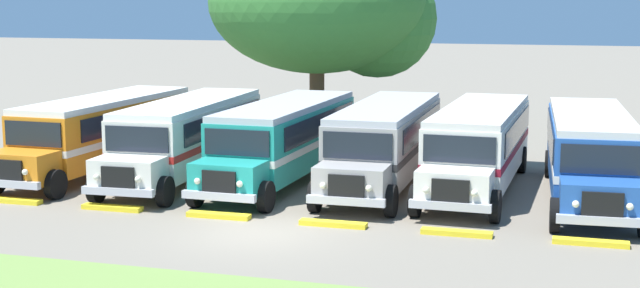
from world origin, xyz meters
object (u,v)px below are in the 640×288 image
(parked_bus_slot_1, at_px, (188,134))
(parked_bus_slot_5, at_px, (590,151))
(parked_bus_slot_0, at_px, (103,130))
(parked_bus_slot_4, at_px, (479,143))
(broad_shade_tree, at_px, (325,5))
(parked_bus_slot_2, at_px, (284,137))
(parked_bus_slot_3, at_px, (385,140))

(parked_bus_slot_1, height_order, parked_bus_slot_5, same)
(parked_bus_slot_1, xyz_separation_m, parked_bus_slot_5, (14.32, 0.36, 0.00))
(parked_bus_slot_0, relative_size, parked_bus_slot_4, 1.00)
(parked_bus_slot_1, bearing_deg, parked_bus_slot_4, 92.75)
(parked_bus_slot_0, height_order, broad_shade_tree, broad_shade_tree)
(parked_bus_slot_4, distance_m, parked_bus_slot_5, 3.75)
(parked_bus_slot_1, bearing_deg, parked_bus_slot_2, 91.81)
(parked_bus_slot_1, bearing_deg, broad_shade_tree, 169.16)
(parked_bus_slot_3, relative_size, broad_shade_tree, 0.99)
(parked_bus_slot_2, distance_m, parked_bus_slot_5, 10.65)
(parked_bus_slot_3, xyz_separation_m, broad_shade_tree, (-5.50, 11.43, 4.66))
(parked_bus_slot_0, xyz_separation_m, broad_shade_tree, (5.41, 12.09, 4.66))
(parked_bus_slot_2, distance_m, broad_shade_tree, 12.91)
(parked_bus_slot_3, bearing_deg, parked_bus_slot_4, 93.00)
(parked_bus_slot_2, bearing_deg, broad_shade_tree, -169.60)
(broad_shade_tree, bearing_deg, parked_bus_slot_2, -81.18)
(parked_bus_slot_3, bearing_deg, parked_bus_slot_5, 86.31)
(parked_bus_slot_4, relative_size, broad_shade_tree, 1.00)
(parked_bus_slot_2, relative_size, parked_bus_slot_5, 1.00)
(parked_bus_slot_0, xyz_separation_m, parked_bus_slot_3, (10.92, 0.66, 0.00))
(parked_bus_slot_1, relative_size, parked_bus_slot_4, 1.00)
(parked_bus_slot_0, distance_m, broad_shade_tree, 14.04)
(parked_bus_slot_0, distance_m, parked_bus_slot_2, 7.26)
(parked_bus_slot_2, bearing_deg, parked_bus_slot_5, 92.06)
(parked_bus_slot_5, bearing_deg, parked_bus_slot_1, -91.75)
(parked_bus_slot_2, relative_size, parked_bus_slot_3, 1.00)
(parked_bus_slot_0, relative_size, parked_bus_slot_3, 1.00)
(parked_bus_slot_0, height_order, parked_bus_slot_3, same)
(parked_bus_slot_3, height_order, parked_bus_slot_5, same)
(parked_bus_slot_0, relative_size, parked_bus_slot_1, 1.00)
(parked_bus_slot_0, relative_size, parked_bus_slot_2, 1.00)
(parked_bus_slot_4, relative_size, parked_bus_slot_5, 1.00)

